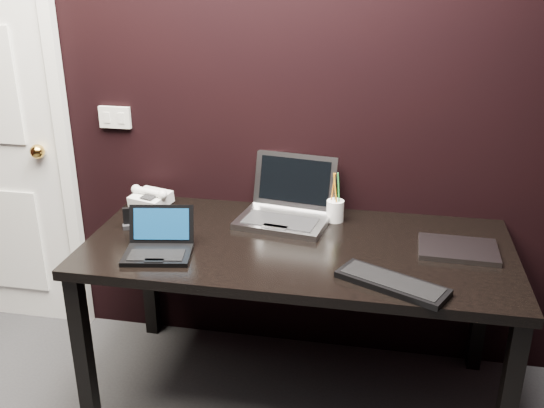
% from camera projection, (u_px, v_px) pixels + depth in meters
% --- Properties ---
extents(wall_back, '(4.00, 0.00, 4.00)m').
position_uv_depth(wall_back, '(245.00, 83.00, 2.63)').
color(wall_back, black).
rests_on(wall_back, ground).
extents(wall_switch, '(0.15, 0.02, 0.10)m').
position_uv_depth(wall_switch, '(115.00, 117.00, 2.80)').
color(wall_switch, silver).
rests_on(wall_switch, wall_back).
extents(desk, '(1.70, 0.80, 0.74)m').
position_uv_depth(desk, '(297.00, 261.00, 2.46)').
color(desk, black).
rests_on(desk, ground).
extents(netbook, '(0.29, 0.27, 0.16)m').
position_uv_depth(netbook, '(159.00, 246.00, 2.33)').
color(netbook, black).
rests_on(netbook, desk).
extents(silver_laptop, '(0.42, 0.39, 0.26)m').
position_uv_depth(silver_laptop, '(286.00, 209.00, 2.63)').
color(silver_laptop, '#9F9FA4').
rests_on(silver_laptop, desk).
extents(ext_keyboard, '(0.41, 0.29, 0.02)m').
position_uv_depth(ext_keyboard, '(392.00, 283.00, 2.11)').
color(ext_keyboard, black).
rests_on(ext_keyboard, desk).
extents(closed_laptop, '(0.31, 0.22, 0.02)m').
position_uv_depth(closed_laptop, '(458.00, 249.00, 2.36)').
color(closed_laptop, '#96979B').
rests_on(closed_laptop, desk).
extents(desk_phone, '(0.20, 0.19, 0.10)m').
position_uv_depth(desk_phone, '(151.00, 198.00, 2.80)').
color(desk_phone, silver).
rests_on(desk_phone, desk).
extents(mobile_phone, '(0.06, 0.06, 0.09)m').
position_uv_depth(mobile_phone, '(128.00, 220.00, 2.56)').
color(mobile_phone, black).
rests_on(mobile_phone, desk).
extents(pen_cup, '(0.10, 0.10, 0.22)m').
position_uv_depth(pen_cup, '(335.00, 210.00, 2.62)').
color(pen_cup, white).
rests_on(pen_cup, desk).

